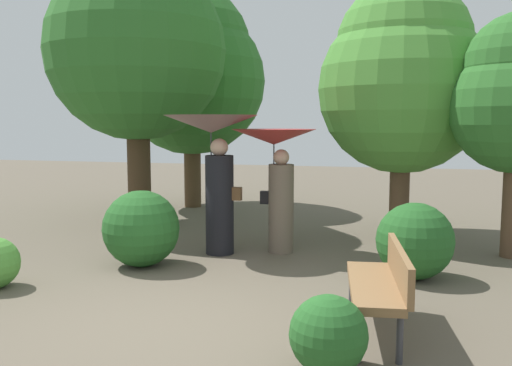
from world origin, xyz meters
TOP-DOWN VIEW (x-y plane):
  - ground_plane at (0.00, 0.00)m, footprint 40.00×40.00m
  - person_left at (-0.53, 2.97)m, footprint 1.42×1.42m
  - person_right at (0.37, 3.30)m, footprint 1.30×1.30m
  - park_bench at (2.06, 0.31)m, footprint 0.67×1.55m
  - tree_near_left at (-2.73, 4.87)m, footprint 3.44×3.44m
  - tree_mid_left at (-2.56, 7.28)m, footprint 3.44×3.44m
  - tree_mid_right at (2.21, 4.96)m, footprint 2.90×2.90m
  - bush_path_left at (2.41, 2.30)m, footprint 0.99×0.99m
  - bush_path_right at (-1.27, 1.98)m, footprint 1.07×1.07m
  - bush_far_side at (1.68, -0.66)m, footprint 0.64×0.64m

SIDE VIEW (x-z plane):
  - ground_plane at x=0.00m, z-range 0.00..0.00m
  - bush_far_side at x=1.68m, z-range 0.00..0.64m
  - bush_path_left at x=2.41m, z-range 0.00..0.99m
  - park_bench at x=2.06m, z-range 0.10..0.93m
  - bush_path_right at x=-1.27m, z-range 0.00..1.07m
  - person_right at x=0.37m, z-range 0.46..2.36m
  - person_left at x=-0.53m, z-range 0.50..2.62m
  - tree_mid_right at x=2.21m, z-range 0.58..5.00m
  - tree_mid_left at x=-2.56m, z-range 0.65..5.79m
  - tree_near_left at x=-2.73m, z-range 0.83..6.48m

